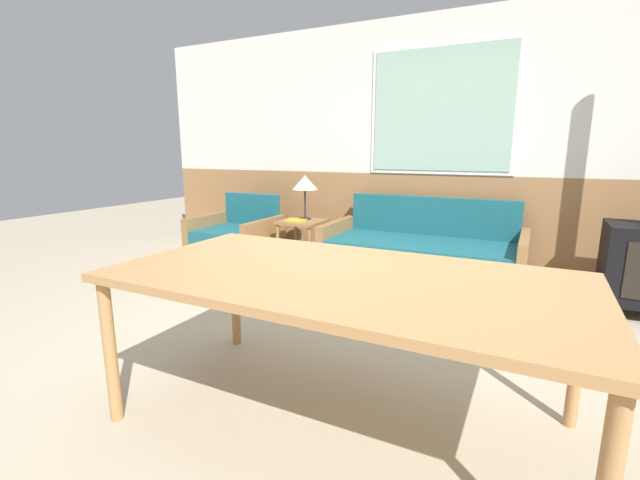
{
  "coord_description": "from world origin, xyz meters",
  "views": [
    {
      "loc": [
        1.05,
        -2.12,
        1.32
      ],
      "look_at": [
        -0.59,
        1.11,
        0.56
      ],
      "focal_mm": 24.0,
      "sensor_mm": 36.0,
      "label": 1
    }
  ],
  "objects_px": {
    "couch": "(421,258)",
    "dining_table": "(342,286)",
    "side_table": "(302,230)",
    "table_lamp": "(305,184)",
    "armchair": "(237,242)"
  },
  "relations": [
    {
      "from": "couch",
      "to": "side_table",
      "type": "bearing_deg",
      "value": -177.68
    },
    {
      "from": "armchair",
      "to": "table_lamp",
      "type": "relative_size",
      "value": 1.81
    },
    {
      "from": "side_table",
      "to": "dining_table",
      "type": "relative_size",
      "value": 0.26
    },
    {
      "from": "side_table",
      "to": "table_lamp",
      "type": "xyz_separation_m",
      "value": [
        -0.0,
        0.08,
        0.51
      ]
    },
    {
      "from": "dining_table",
      "to": "armchair",
      "type": "bearing_deg",
      "value": 136.54
    },
    {
      "from": "couch",
      "to": "table_lamp",
      "type": "bearing_deg",
      "value": 178.87
    },
    {
      "from": "couch",
      "to": "side_table",
      "type": "xyz_separation_m",
      "value": [
        -1.34,
        -0.05,
        0.18
      ]
    },
    {
      "from": "table_lamp",
      "to": "dining_table",
      "type": "relative_size",
      "value": 0.23
    },
    {
      "from": "side_table",
      "to": "armchair",
      "type": "bearing_deg",
      "value": -169.04
    },
    {
      "from": "table_lamp",
      "to": "dining_table",
      "type": "xyz_separation_m",
      "value": [
        1.55,
        -2.46,
        -0.25
      ]
    },
    {
      "from": "table_lamp",
      "to": "dining_table",
      "type": "distance_m",
      "value": 2.92
    },
    {
      "from": "couch",
      "to": "dining_table",
      "type": "distance_m",
      "value": 2.49
    },
    {
      "from": "dining_table",
      "to": "side_table",
      "type": "bearing_deg",
      "value": 123.0
    },
    {
      "from": "couch",
      "to": "armchair",
      "type": "distance_m",
      "value": 2.15
    },
    {
      "from": "dining_table",
      "to": "table_lamp",
      "type": "bearing_deg",
      "value": 122.21
    }
  ]
}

